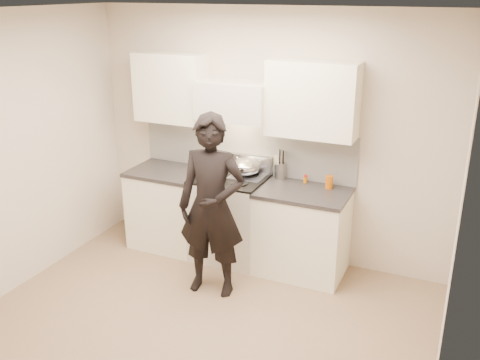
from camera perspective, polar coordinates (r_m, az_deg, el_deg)
name	(u,v)px	position (r m, az deg, el deg)	size (l,w,h in m)	color
ground_plane	(193,332)	(4.92, -5.00, -15.84)	(4.00, 4.00, 0.00)	#84684B
room_shell	(203,147)	(4.53, -3.99, 3.56)	(4.04, 3.54, 2.70)	#C1B4A1
stove	(230,217)	(5.91, -1.07, -3.99)	(0.76, 0.65, 0.96)	beige
counter_right	(302,231)	(5.65, 6.63, -5.47)	(0.92, 0.67, 0.92)	white
counter_left	(169,207)	(6.26, -7.57, -2.89)	(0.82, 0.67, 0.92)	white
wok	(245,167)	(5.74, 0.56, 1.42)	(0.34, 0.41, 0.27)	silver
stock_pot	(215,172)	(5.62, -2.66, 0.90)	(0.34, 0.25, 0.16)	silver
utensil_crock	(280,170)	(5.75, 4.33, 1.09)	(0.12, 0.12, 0.32)	#A3A3A3
spice_jar	(305,179)	(5.67, 6.99, 0.13)	(0.04, 0.04, 0.09)	#C16903
oil_glass	(329,182)	(5.54, 9.49, -0.22)	(0.08, 0.08, 0.14)	#B75506
person	(212,207)	(5.10, -3.04, -2.86)	(0.66, 0.43, 1.80)	black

